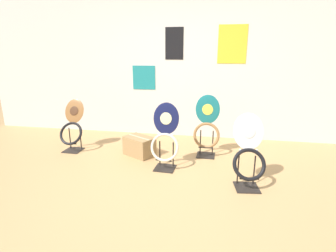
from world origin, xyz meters
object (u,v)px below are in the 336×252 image
object	(u,v)px
storage_box	(139,146)
toilet_seat_display_woodgrain	(72,128)
toilet_seat_display_navy_moon	(165,139)
toilet_seat_display_teal_sax	(207,127)
toilet_seat_display_white_plain	(249,155)

from	to	relation	value
storage_box	toilet_seat_display_woodgrain	bearing A→B (deg)	179.10
toilet_seat_display_navy_moon	toilet_seat_display_teal_sax	bearing A→B (deg)	46.27
toilet_seat_display_woodgrain	toilet_seat_display_navy_moon	size ratio (longest dim) A/B	0.90
toilet_seat_display_teal_sax	toilet_seat_display_navy_moon	bearing A→B (deg)	-133.73
toilet_seat_display_navy_moon	toilet_seat_display_teal_sax	distance (m)	0.78
toilet_seat_display_woodgrain	toilet_seat_display_teal_sax	xyz separation A→B (m)	(2.18, 0.15, 0.08)
toilet_seat_display_white_plain	toilet_seat_display_navy_moon	bearing A→B (deg)	162.11
toilet_seat_display_woodgrain	toilet_seat_display_white_plain	size ratio (longest dim) A/B	0.94
toilet_seat_display_white_plain	storage_box	size ratio (longest dim) A/B	1.61
toilet_seat_display_teal_sax	toilet_seat_display_white_plain	bearing A→B (deg)	-59.86
toilet_seat_display_navy_moon	toilet_seat_display_teal_sax	size ratio (longest dim) A/B	0.96
storage_box	toilet_seat_display_white_plain	bearing A→B (deg)	-25.52
toilet_seat_display_woodgrain	storage_box	world-z (taller)	toilet_seat_display_woodgrain
toilet_seat_display_navy_moon	toilet_seat_display_white_plain	world-z (taller)	toilet_seat_display_navy_moon
toilet_seat_display_white_plain	toilet_seat_display_teal_sax	bearing A→B (deg)	120.14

